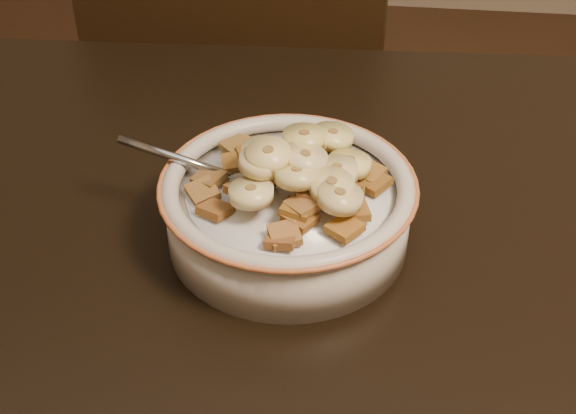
# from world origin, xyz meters

# --- Properties ---
(table) EXTENTS (1.44, 0.96, 0.04)m
(table) POSITION_xyz_m (0.00, 0.00, 0.73)
(table) COLOR black
(table) RESTS_ON floor
(chair) EXTENTS (0.46, 0.46, 0.96)m
(chair) POSITION_xyz_m (-0.11, 0.48, 0.48)
(chair) COLOR black
(chair) RESTS_ON floor
(cereal_bowl) EXTENTS (0.18, 0.18, 0.04)m
(cereal_bowl) POSITION_xyz_m (0.03, 0.14, 0.77)
(cereal_bowl) COLOR beige
(cereal_bowl) RESTS_ON table
(milk) EXTENTS (0.15, 0.15, 0.00)m
(milk) POSITION_xyz_m (0.03, 0.14, 0.79)
(milk) COLOR white
(milk) RESTS_ON cereal_bowl
(spoon) EXTENTS (0.05, 0.04, 0.01)m
(spoon) POSITION_xyz_m (0.00, 0.15, 0.80)
(spoon) COLOR #A8AFBC
(spoon) RESTS_ON cereal_bowl
(cereal_square_0) EXTENTS (0.03, 0.03, 0.01)m
(cereal_square_0) POSITION_xyz_m (0.05, 0.10, 0.80)
(cereal_square_0) COLOR #935825
(cereal_square_0) RESTS_ON milk
(cereal_square_1) EXTENTS (0.03, 0.03, 0.01)m
(cereal_square_1) POSITION_xyz_m (0.07, 0.13, 0.81)
(cereal_square_1) COLOR brown
(cereal_square_1) RESTS_ON milk
(cereal_square_2) EXTENTS (0.03, 0.03, 0.01)m
(cereal_square_2) POSITION_xyz_m (0.08, 0.10, 0.80)
(cereal_square_2) COLOR #975923
(cereal_square_2) RESTS_ON milk
(cereal_square_3) EXTENTS (0.03, 0.03, 0.01)m
(cereal_square_3) POSITION_xyz_m (0.06, 0.17, 0.81)
(cereal_square_3) COLOR brown
(cereal_square_3) RESTS_ON milk
(cereal_square_4) EXTENTS (0.02, 0.02, 0.01)m
(cereal_square_4) POSITION_xyz_m (-0.01, 0.16, 0.80)
(cereal_square_4) COLOR olive
(cereal_square_4) RESTS_ON milk
(cereal_square_5) EXTENTS (0.03, 0.03, 0.01)m
(cereal_square_5) POSITION_xyz_m (0.04, 0.15, 0.81)
(cereal_square_5) COLOR brown
(cereal_square_5) RESTS_ON milk
(cereal_square_6) EXTENTS (0.02, 0.02, 0.01)m
(cereal_square_6) POSITION_xyz_m (0.04, 0.08, 0.80)
(cereal_square_6) COLOR brown
(cereal_square_6) RESTS_ON milk
(cereal_square_7) EXTENTS (0.03, 0.03, 0.01)m
(cereal_square_7) POSITION_xyz_m (-0.01, 0.11, 0.80)
(cereal_square_7) COLOR brown
(cereal_square_7) RESTS_ON milk
(cereal_square_8) EXTENTS (0.02, 0.02, 0.01)m
(cereal_square_8) POSITION_xyz_m (0.08, 0.14, 0.80)
(cereal_square_8) COLOR brown
(cereal_square_8) RESTS_ON milk
(cereal_square_9) EXTENTS (0.03, 0.03, 0.01)m
(cereal_square_9) POSITION_xyz_m (-0.00, 0.19, 0.80)
(cereal_square_9) COLOR olive
(cereal_square_9) RESTS_ON milk
(cereal_square_10) EXTENTS (0.02, 0.03, 0.01)m
(cereal_square_10) POSITION_xyz_m (0.04, 0.11, 0.81)
(cereal_square_10) COLOR #8A5E1A
(cereal_square_10) RESTS_ON milk
(cereal_square_11) EXTENTS (0.02, 0.03, 0.01)m
(cereal_square_11) POSITION_xyz_m (0.03, 0.13, 0.82)
(cereal_square_11) COLOR brown
(cereal_square_11) RESTS_ON milk
(cereal_square_12) EXTENTS (0.03, 0.03, 0.01)m
(cereal_square_12) POSITION_xyz_m (0.00, 0.17, 0.81)
(cereal_square_12) COLOR brown
(cereal_square_12) RESTS_ON milk
(cereal_square_13) EXTENTS (0.02, 0.02, 0.01)m
(cereal_square_13) POSITION_xyz_m (0.08, 0.11, 0.80)
(cereal_square_13) COLOR brown
(cereal_square_13) RESTS_ON milk
(cereal_square_14) EXTENTS (0.03, 0.03, 0.01)m
(cereal_square_14) POSITION_xyz_m (0.05, 0.11, 0.81)
(cereal_square_14) COLOR brown
(cereal_square_14) RESTS_ON milk
(cereal_square_15) EXTENTS (0.03, 0.03, 0.01)m
(cereal_square_15) POSITION_xyz_m (-0.03, 0.13, 0.80)
(cereal_square_15) COLOR olive
(cereal_square_15) RESTS_ON milk
(cereal_square_16) EXTENTS (0.03, 0.03, 0.01)m
(cereal_square_16) POSITION_xyz_m (0.09, 0.16, 0.80)
(cereal_square_16) COLOR olive
(cereal_square_16) RESTS_ON milk
(cereal_square_17) EXTENTS (0.03, 0.03, 0.01)m
(cereal_square_17) POSITION_xyz_m (0.09, 0.15, 0.80)
(cereal_square_17) COLOR #936320
(cereal_square_17) RESTS_ON milk
(cereal_square_18) EXTENTS (0.03, 0.03, 0.01)m
(cereal_square_18) POSITION_xyz_m (0.04, 0.15, 0.81)
(cereal_square_18) COLOR brown
(cereal_square_18) RESTS_ON milk
(cereal_square_19) EXTENTS (0.03, 0.03, 0.01)m
(cereal_square_19) POSITION_xyz_m (0.04, 0.08, 0.80)
(cereal_square_19) COLOR #9A5F34
(cereal_square_19) RESTS_ON milk
(cereal_square_20) EXTENTS (0.03, 0.03, 0.01)m
(cereal_square_20) POSITION_xyz_m (-0.03, 0.14, 0.80)
(cereal_square_20) COLOR brown
(cereal_square_20) RESTS_ON milk
(cereal_square_21) EXTENTS (0.02, 0.02, 0.01)m
(cereal_square_21) POSITION_xyz_m (0.05, 0.12, 0.81)
(cereal_square_21) COLOR brown
(cereal_square_21) RESTS_ON milk
(cereal_square_22) EXTENTS (0.03, 0.03, 0.01)m
(cereal_square_22) POSITION_xyz_m (0.03, 0.14, 0.82)
(cereal_square_22) COLOR brown
(cereal_square_22) RESTS_ON milk
(cereal_square_23) EXTENTS (0.03, 0.03, 0.01)m
(cereal_square_23) POSITION_xyz_m (0.00, 0.13, 0.81)
(cereal_square_23) COLOR brown
(cereal_square_23) RESTS_ON milk
(cereal_square_24) EXTENTS (0.03, 0.03, 0.01)m
(cereal_square_24) POSITION_xyz_m (-0.01, 0.18, 0.80)
(cereal_square_24) COLOR brown
(cereal_square_24) RESTS_ON milk
(banana_slice_0) EXTENTS (0.04, 0.04, 0.01)m
(banana_slice_0) POSITION_xyz_m (0.08, 0.15, 0.81)
(banana_slice_0) COLOR #F6E282
(banana_slice_0) RESTS_ON milk
(banana_slice_1) EXTENTS (0.04, 0.04, 0.01)m
(banana_slice_1) POSITION_xyz_m (0.06, 0.12, 0.82)
(banana_slice_1) COLOR #F6E384
(banana_slice_1) RESTS_ON milk
(banana_slice_2) EXTENTS (0.04, 0.04, 0.01)m
(banana_slice_2) POSITION_xyz_m (0.04, 0.16, 0.83)
(banana_slice_2) COLOR #E5D473
(banana_slice_2) RESTS_ON milk
(banana_slice_3) EXTENTS (0.03, 0.03, 0.01)m
(banana_slice_3) POSITION_xyz_m (0.07, 0.14, 0.82)
(banana_slice_3) COLOR #ECDB86
(banana_slice_3) RESTS_ON milk
(banana_slice_4) EXTENTS (0.04, 0.04, 0.01)m
(banana_slice_4) POSITION_xyz_m (0.04, 0.17, 0.82)
(banana_slice_4) COLOR #FFE790
(banana_slice_4) RESTS_ON milk
(banana_slice_5) EXTENTS (0.04, 0.04, 0.01)m
(banana_slice_5) POSITION_xyz_m (0.07, 0.11, 0.82)
(banana_slice_5) COLOR beige
(banana_slice_5) RESTS_ON milk
(banana_slice_6) EXTENTS (0.03, 0.03, 0.01)m
(banana_slice_6) POSITION_xyz_m (0.01, 0.11, 0.82)
(banana_slice_6) COLOR beige
(banana_slice_6) RESTS_ON milk
(banana_slice_7) EXTENTS (0.04, 0.04, 0.01)m
(banana_slice_7) POSITION_xyz_m (0.01, 0.14, 0.83)
(banana_slice_7) COLOR #F4E4A4
(banana_slice_7) RESTS_ON milk
(banana_slice_8) EXTENTS (0.04, 0.04, 0.01)m
(banana_slice_8) POSITION_xyz_m (0.02, 0.13, 0.83)
(banana_slice_8) COLOR #F4D881
(banana_slice_8) RESTS_ON milk
(banana_slice_9) EXTENTS (0.04, 0.04, 0.01)m
(banana_slice_9) POSITION_xyz_m (0.04, 0.12, 0.82)
(banana_slice_9) COLOR tan
(banana_slice_9) RESTS_ON milk
(banana_slice_10) EXTENTS (0.04, 0.04, 0.01)m
(banana_slice_10) POSITION_xyz_m (0.01, 0.13, 0.82)
(banana_slice_10) COLOR #D8C176
(banana_slice_10) RESTS_ON milk
(banana_slice_11) EXTENTS (0.04, 0.04, 0.01)m
(banana_slice_11) POSITION_xyz_m (0.06, 0.18, 0.82)
(banana_slice_11) COLOR #CBC278
(banana_slice_11) RESTS_ON milk
(banana_slice_12) EXTENTS (0.04, 0.04, 0.02)m
(banana_slice_12) POSITION_xyz_m (0.04, 0.14, 0.82)
(banana_slice_12) COLOR #D8BF83
(banana_slice_12) RESTS_ON milk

